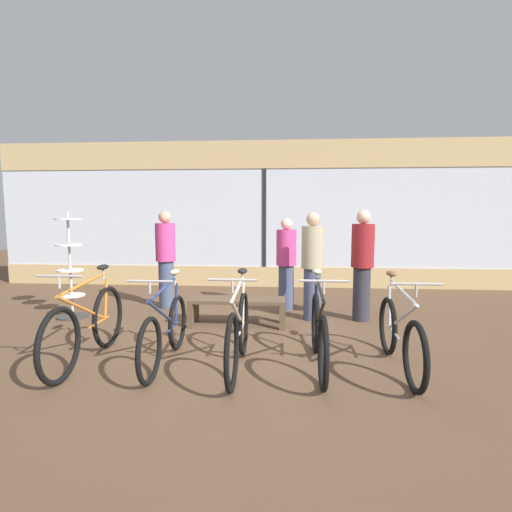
{
  "coord_description": "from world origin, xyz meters",
  "views": [
    {
      "loc": [
        0.5,
        -4.68,
        1.66
      ],
      "look_at": [
        0.0,
        1.74,
        0.95
      ],
      "focal_mm": 28.0,
      "sensor_mm": 36.0,
      "label": 1
    }
  ],
  "objects_px": {
    "bicycle_far_left": "(87,327)",
    "accessory_rack": "(71,275)",
    "customer_by_window": "(312,264)",
    "bicycle_center": "(239,332)",
    "display_bench": "(237,303)",
    "customer_near_bench": "(286,262)",
    "customer_near_rack": "(166,257)",
    "bicycle_far_right": "(400,336)",
    "bicycle_left": "(165,331)",
    "customer_mid_floor": "(362,263)",
    "bicycle_right": "(319,333)"
  },
  "relations": [
    {
      "from": "accessory_rack",
      "to": "customer_by_window",
      "type": "xyz_separation_m",
      "value": [
        3.78,
        0.15,
        0.19
      ]
    },
    {
      "from": "bicycle_left",
      "to": "customer_mid_floor",
      "type": "bearing_deg",
      "value": 38.7
    },
    {
      "from": "customer_by_window",
      "to": "customer_near_bench",
      "type": "xyz_separation_m",
      "value": [
        -0.4,
        0.64,
        -0.06
      ]
    },
    {
      "from": "bicycle_far_left",
      "to": "accessory_rack",
      "type": "height_order",
      "value": "accessory_rack"
    },
    {
      "from": "bicycle_far_right",
      "to": "customer_by_window",
      "type": "relative_size",
      "value": 1.02
    },
    {
      "from": "bicycle_far_left",
      "to": "customer_mid_floor",
      "type": "bearing_deg",
      "value": 30.96
    },
    {
      "from": "customer_near_rack",
      "to": "display_bench",
      "type": "bearing_deg",
      "value": -36.41
    },
    {
      "from": "display_bench",
      "to": "customer_near_bench",
      "type": "distance_m",
      "value": 1.36
    },
    {
      "from": "bicycle_far_right",
      "to": "bicycle_far_left",
      "type": "bearing_deg",
      "value": -179.28
    },
    {
      "from": "bicycle_right",
      "to": "customer_near_rack",
      "type": "distance_m",
      "value": 3.56
    },
    {
      "from": "bicycle_left",
      "to": "customer_by_window",
      "type": "bearing_deg",
      "value": 48.85
    },
    {
      "from": "bicycle_left",
      "to": "bicycle_right",
      "type": "bearing_deg",
      "value": 0.04
    },
    {
      "from": "bicycle_far_right",
      "to": "accessory_rack",
      "type": "bearing_deg",
      "value": 158.66
    },
    {
      "from": "bicycle_far_right",
      "to": "display_bench",
      "type": "distance_m",
      "value": 2.44
    },
    {
      "from": "bicycle_center",
      "to": "bicycle_far_right",
      "type": "xyz_separation_m",
      "value": [
        1.69,
        0.11,
        -0.03
      ]
    },
    {
      "from": "customer_mid_floor",
      "to": "bicycle_center",
      "type": "bearing_deg",
      "value": -128.44
    },
    {
      "from": "bicycle_far_left",
      "to": "accessory_rack",
      "type": "xyz_separation_m",
      "value": [
        -1.2,
        1.83,
        0.27
      ]
    },
    {
      "from": "bicycle_center",
      "to": "customer_mid_floor",
      "type": "xyz_separation_m",
      "value": [
        1.65,
        2.07,
        0.49
      ]
    },
    {
      "from": "bicycle_left",
      "to": "display_bench",
      "type": "xyz_separation_m",
      "value": [
        0.6,
        1.54,
        -0.04
      ]
    },
    {
      "from": "bicycle_left",
      "to": "customer_near_bench",
      "type": "height_order",
      "value": "customer_near_bench"
    },
    {
      "from": "display_bench",
      "to": "customer_near_rack",
      "type": "distance_m",
      "value": 1.79
    },
    {
      "from": "customer_by_window",
      "to": "customer_mid_floor",
      "type": "distance_m",
      "value": 0.76
    },
    {
      "from": "customer_near_rack",
      "to": "customer_mid_floor",
      "type": "distance_m",
      "value": 3.29
    },
    {
      "from": "bicycle_far_left",
      "to": "bicycle_far_right",
      "type": "bearing_deg",
      "value": 0.72
    },
    {
      "from": "bicycle_center",
      "to": "customer_near_bench",
      "type": "relative_size",
      "value": 1.1
    },
    {
      "from": "bicycle_far_left",
      "to": "bicycle_center",
      "type": "height_order",
      "value": "bicycle_far_left"
    },
    {
      "from": "customer_near_rack",
      "to": "bicycle_far_left",
      "type": "bearing_deg",
      "value": -92.26
    },
    {
      "from": "customer_near_bench",
      "to": "customer_near_rack",
      "type": "bearing_deg",
      "value": -178.82
    },
    {
      "from": "customer_near_rack",
      "to": "customer_by_window",
      "type": "height_order",
      "value": "customer_near_rack"
    },
    {
      "from": "bicycle_far_right",
      "to": "customer_by_window",
      "type": "xyz_separation_m",
      "value": [
        -0.79,
        1.94,
        0.5
      ]
    },
    {
      "from": "bicycle_right",
      "to": "customer_near_rack",
      "type": "xyz_separation_m",
      "value": [
        -2.43,
        2.55,
        0.5
      ]
    },
    {
      "from": "customer_by_window",
      "to": "bicycle_center",
      "type": "bearing_deg",
      "value": -113.44
    },
    {
      "from": "customer_by_window",
      "to": "bicycle_far_left",
      "type": "bearing_deg",
      "value": -142.46
    },
    {
      "from": "customer_near_bench",
      "to": "customer_mid_floor",
      "type": "bearing_deg",
      "value": -28.37
    },
    {
      "from": "bicycle_center",
      "to": "display_bench",
      "type": "distance_m",
      "value": 1.66
    },
    {
      "from": "bicycle_left",
      "to": "display_bench",
      "type": "height_order",
      "value": "bicycle_left"
    },
    {
      "from": "bicycle_far_right",
      "to": "customer_near_bench",
      "type": "xyz_separation_m",
      "value": [
        -1.2,
        2.58,
        0.44
      ]
    },
    {
      "from": "bicycle_right",
      "to": "bicycle_far_right",
      "type": "distance_m",
      "value": 0.84
    },
    {
      "from": "bicycle_far_left",
      "to": "customer_near_rack",
      "type": "height_order",
      "value": "customer_near_rack"
    },
    {
      "from": "customer_near_rack",
      "to": "customer_by_window",
      "type": "relative_size",
      "value": 1.02
    },
    {
      "from": "bicycle_center",
      "to": "customer_mid_floor",
      "type": "relative_size",
      "value": 1.02
    },
    {
      "from": "bicycle_far_right",
      "to": "display_bench",
      "type": "height_order",
      "value": "bicycle_far_right"
    },
    {
      "from": "customer_by_window",
      "to": "display_bench",
      "type": "bearing_deg",
      "value": -159.66
    },
    {
      "from": "customer_by_window",
      "to": "customer_near_rack",
      "type": "bearing_deg",
      "value": 166.42
    },
    {
      "from": "customer_near_bench",
      "to": "bicycle_center",
      "type": "bearing_deg",
      "value": -100.29
    },
    {
      "from": "bicycle_far_left",
      "to": "bicycle_left",
      "type": "height_order",
      "value": "bicycle_far_left"
    },
    {
      "from": "bicycle_right",
      "to": "customer_mid_floor",
      "type": "relative_size",
      "value": 1.01
    },
    {
      "from": "customer_near_rack",
      "to": "customer_near_bench",
      "type": "xyz_separation_m",
      "value": [
        2.08,
        0.04,
        -0.07
      ]
    },
    {
      "from": "bicycle_left",
      "to": "customer_by_window",
      "type": "height_order",
      "value": "customer_by_window"
    },
    {
      "from": "bicycle_far_left",
      "to": "accessory_rack",
      "type": "distance_m",
      "value": 2.21
    }
  ]
}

